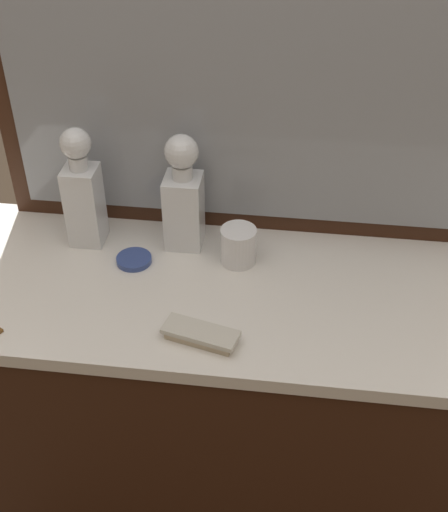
# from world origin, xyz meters

# --- Properties ---
(dresser) EXTENTS (1.25, 0.49, 0.94)m
(dresser) POSITION_xyz_m (0.00, 0.00, 0.47)
(dresser) COLOR #381E11
(dresser) RESTS_ON ground_plane
(dresser_mirror) EXTENTS (1.04, 0.03, 0.79)m
(dresser_mirror) POSITION_xyz_m (0.00, 0.22, 1.33)
(dresser_mirror) COLOR #381E11
(dresser_mirror) RESTS_ON dresser
(crystal_decanter_right) EXTENTS (0.08, 0.08, 0.26)m
(crystal_decanter_right) POSITION_xyz_m (-0.11, 0.14, 1.04)
(crystal_decanter_right) COLOR white
(crystal_decanter_right) RESTS_ON dresser
(crystal_decanter_left) EXTENTS (0.07, 0.07, 0.27)m
(crystal_decanter_left) POSITION_xyz_m (-0.32, 0.13, 1.05)
(crystal_decanter_left) COLOR white
(crystal_decanter_left) RESTS_ON dresser
(crystal_tumbler_center) EXTENTS (0.08, 0.08, 0.08)m
(crystal_tumbler_center) POSITION_xyz_m (0.02, 0.09, 0.97)
(crystal_tumbler_center) COLOR white
(crystal_tumbler_center) RESTS_ON dresser
(silver_brush_rear) EXTENTS (0.15, 0.09, 0.02)m
(silver_brush_rear) POSITION_xyz_m (-0.02, -0.16, 0.95)
(silver_brush_rear) COLOR #B7A88C
(silver_brush_rear) RESTS_ON dresser
(porcelain_dish) EXTENTS (0.08, 0.08, 0.01)m
(porcelain_dish) POSITION_xyz_m (-0.20, 0.06, 0.94)
(porcelain_dish) COLOR #33478C
(porcelain_dish) RESTS_ON dresser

